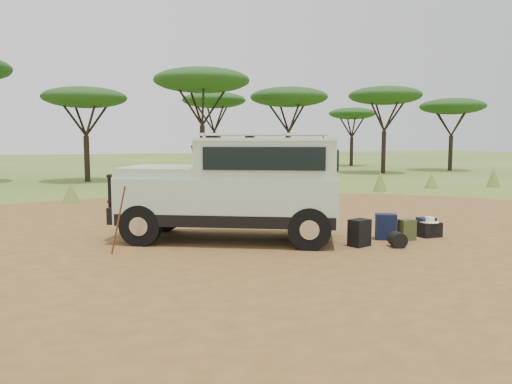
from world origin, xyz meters
name	(u,v)px	position (x,y,z in m)	size (l,w,h in m)	color
ground	(250,253)	(0.00, 0.00, 0.00)	(140.00, 140.00, 0.00)	#517228
dirt_clearing	(250,252)	(0.00, 0.00, 0.00)	(23.00, 23.00, 0.01)	olive
grass_fringe	(165,189)	(0.12, 8.67, 0.40)	(36.60, 1.60, 0.90)	#517228
acacia_treeline	(135,90)	(0.75, 19.81, 4.87)	(46.70, 13.20, 6.26)	black
safari_vehicle	(237,189)	(0.18, 1.24, 1.10)	(4.95, 3.80, 2.28)	#B1C8AB
walking_staff	(118,221)	(-2.35, 0.68, 0.65)	(0.03, 0.03, 1.35)	brown
backpack_black	(359,233)	(2.24, -0.29, 0.28)	(0.40, 0.30, 0.55)	black
backpack_navy	(386,227)	(3.16, 0.09, 0.28)	(0.43, 0.30, 0.56)	#121D39
backpack_olive	(407,230)	(3.53, -0.14, 0.23)	(0.33, 0.24, 0.45)	#404720
duffel_navy	(426,227)	(4.25, 0.11, 0.21)	(0.37, 0.28, 0.41)	#121D39
hard_case	(429,230)	(4.23, -0.02, 0.17)	(0.47, 0.33, 0.33)	black
stuff_sack	(398,240)	(2.90, -0.65, 0.16)	(0.31, 0.31, 0.31)	black
safari_hat	(430,220)	(4.23, -0.02, 0.37)	(0.40, 0.40, 0.12)	#F3EDB6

